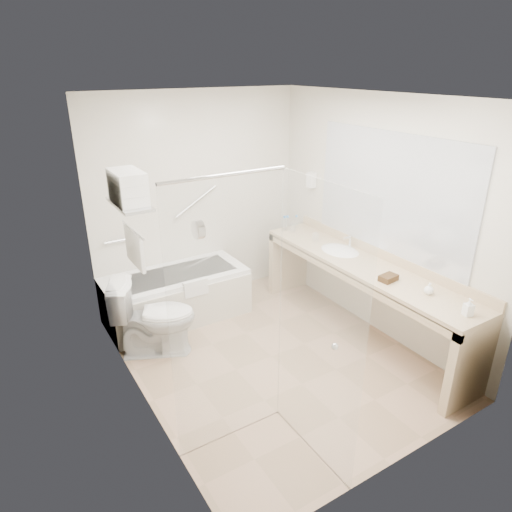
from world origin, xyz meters
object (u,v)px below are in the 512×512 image
vanity_counter (362,282)px  water_bottle_left (287,223)px  bathtub (176,296)px  amenity_basket (388,278)px  toilet (154,317)px

vanity_counter → water_bottle_left: water_bottle_left is taller
bathtub → water_bottle_left: bearing=-5.5°
bathtub → amenity_basket: 2.38m
bathtub → amenity_basket: (1.43, -1.81, 0.60)m
amenity_basket → water_bottle_left: (0.01, 1.67, 0.06)m
amenity_basket → water_bottle_left: size_ratio=0.94×
water_bottle_left → bathtub: bearing=174.5°
vanity_counter → amenity_basket: vanity_counter is taller
bathtub → water_bottle_left: water_bottle_left is taller
bathtub → vanity_counter: (1.52, -1.39, 0.36)m
amenity_basket → water_bottle_left: bearing=89.5°
vanity_counter → toilet: size_ratio=3.31×
amenity_basket → toilet: bearing=146.1°
water_bottle_left → toilet: bearing=-168.1°
bathtub → toilet: 0.71m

